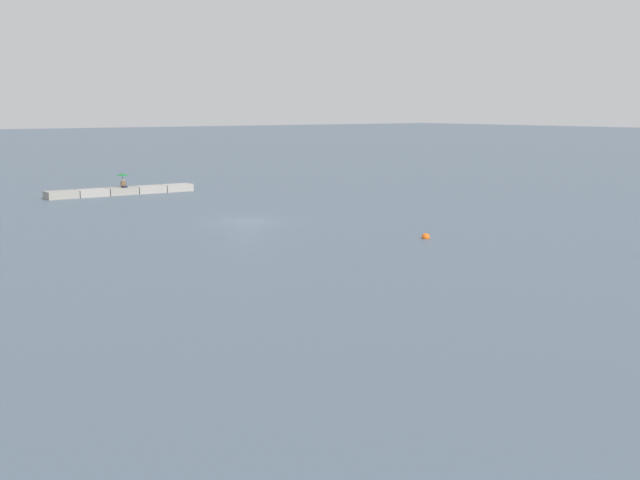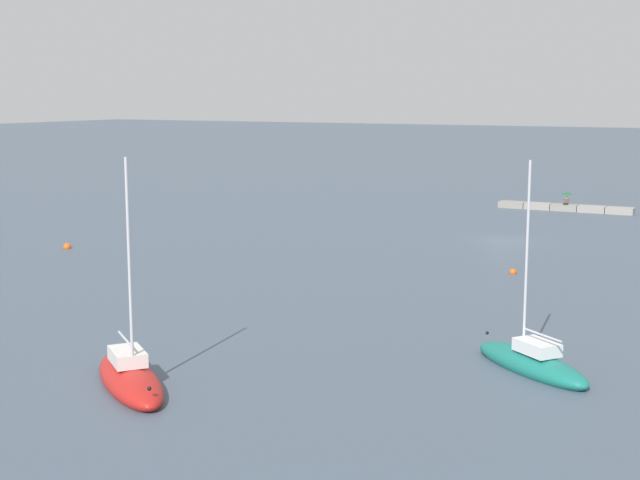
# 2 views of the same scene
# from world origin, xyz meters

# --- Properties ---
(ground_plane) EXTENTS (500.00, 500.00, 0.00)m
(ground_plane) POSITION_xyz_m (0.00, 0.00, 0.00)
(ground_plane) COLOR #475666
(seawall_pier) EXTENTS (12.92, 1.53, 0.63)m
(seawall_pier) POSITION_xyz_m (-0.00, -20.67, 0.31)
(seawall_pier) COLOR gray
(seawall_pier) RESTS_ON ground_plane
(person_seated_brown_left) EXTENTS (0.41, 0.61, 0.73)m
(person_seated_brown_left) POSITION_xyz_m (-0.14, -20.48, 0.88)
(person_seated_brown_left) COLOR #1E2333
(person_seated_brown_left) RESTS_ON seawall_pier
(umbrella_open_green) EXTENTS (1.14, 1.14, 1.25)m
(umbrella_open_green) POSITION_xyz_m (-0.14, -20.69, 1.73)
(umbrella_open_green) COLOR black
(umbrella_open_green) RESTS_ON seawall_pier
(mooring_buoy_mid) EXTENTS (0.46, 0.46, 0.46)m
(mooring_buoy_mid) POSITION_xyz_m (-4.29, 12.30, 0.08)
(mooring_buoy_mid) COLOR #EA5914
(mooring_buoy_mid) RESTS_ON ground_plane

